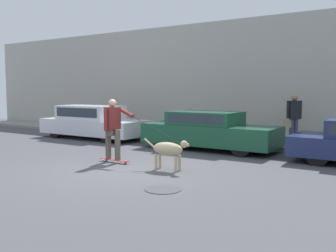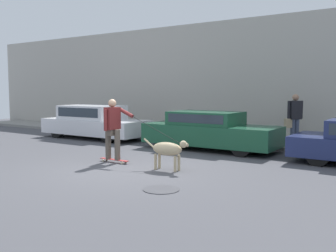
% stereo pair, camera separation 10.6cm
% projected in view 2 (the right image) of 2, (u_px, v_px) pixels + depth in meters
% --- Properties ---
extents(ground_plane, '(36.00, 36.00, 0.00)m').
position_uv_depth(ground_plane, '(127.00, 170.00, 9.77)').
color(ground_plane, '#47474C').
extents(back_wall, '(32.00, 0.30, 4.77)m').
position_uv_depth(back_wall, '(248.00, 79.00, 15.53)').
color(back_wall, '#ADA89E').
rests_on(back_wall, ground_plane).
extents(sidewalk_curb, '(30.00, 2.15, 0.13)m').
position_uv_depth(sidewalk_curb, '(234.00, 141.00, 14.73)').
color(sidewalk_curb, gray).
rests_on(sidewalk_curb, ground_plane).
extents(parked_car_0, '(4.61, 1.85, 1.34)m').
position_uv_depth(parked_car_0, '(94.00, 122.00, 16.01)').
color(parked_car_0, black).
rests_on(parked_car_0, ground_plane).
extents(parked_car_1, '(4.52, 1.78, 1.26)m').
position_uv_depth(parked_car_1, '(209.00, 131.00, 12.95)').
color(parked_car_1, black).
rests_on(parked_car_1, ground_plane).
extents(dog, '(1.29, 0.38, 0.77)m').
position_uv_depth(dog, '(168.00, 150.00, 9.65)').
color(dog, tan).
rests_on(dog, ground_plane).
extents(skateboarder, '(2.71, 0.64, 1.73)m').
position_uv_depth(skateboarder, '(113.00, 127.00, 10.65)').
color(skateboarder, beige).
rests_on(skateboarder, ground_plane).
extents(pedestrian_with_bag, '(0.48, 0.63, 1.70)m').
position_uv_depth(pedestrian_with_bag, '(295.00, 117.00, 13.25)').
color(pedestrian_with_bag, '#3D4760').
rests_on(pedestrian_with_bag, sidewalk_curb).
extents(manhole_cover, '(0.74, 0.74, 0.01)m').
position_uv_depth(manhole_cover, '(161.00, 189.00, 7.81)').
color(manhole_cover, '#38383D').
rests_on(manhole_cover, ground_plane).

